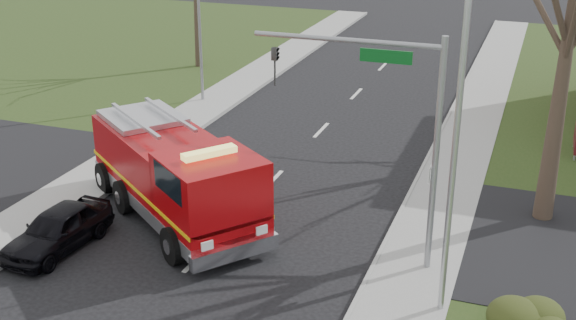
% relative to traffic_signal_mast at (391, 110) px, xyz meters
% --- Properties ---
extents(ground, '(120.00, 120.00, 0.00)m').
position_rel_traffic_signal_mast_xyz_m(ground, '(-5.21, -1.50, -4.71)').
color(ground, black).
rests_on(ground, ground).
extents(sidewalk_right, '(2.40, 80.00, 0.15)m').
position_rel_traffic_signal_mast_xyz_m(sidewalk_right, '(0.99, -1.50, -4.63)').
color(sidewalk_right, gray).
rests_on(sidewalk_right, ground).
extents(sidewalk_left, '(2.40, 80.00, 0.15)m').
position_rel_traffic_signal_mast_xyz_m(sidewalk_left, '(-11.41, -1.50, -4.63)').
color(sidewalk_left, gray).
rests_on(sidewalk_left, ground).
extents(hedge_corner, '(2.80, 2.00, 0.90)m').
position_rel_traffic_signal_mast_xyz_m(hedge_corner, '(3.79, -2.50, -4.13)').
color(hedge_corner, '#2B3513').
rests_on(hedge_corner, lawn_right).
extents(traffic_signal_mast, '(5.29, 0.18, 6.80)m').
position_rel_traffic_signal_mast_xyz_m(traffic_signal_mast, '(0.00, 0.00, 0.00)').
color(traffic_signal_mast, gray).
rests_on(traffic_signal_mast, ground).
extents(streetlight_pole, '(1.48, 0.16, 8.40)m').
position_rel_traffic_signal_mast_xyz_m(streetlight_pole, '(1.93, -2.00, -0.16)').
color(streetlight_pole, '#B7BABF').
rests_on(streetlight_pole, ground).
extents(utility_pole_far, '(0.14, 0.14, 7.00)m').
position_rel_traffic_signal_mast_xyz_m(utility_pole_far, '(-12.01, 12.50, -1.21)').
color(utility_pole_far, gray).
rests_on(utility_pole_far, ground).
extents(fire_engine, '(8.03, 7.05, 3.24)m').
position_rel_traffic_signal_mast_xyz_m(fire_engine, '(-7.01, 0.58, -3.24)').
color(fire_engine, '#96060A').
rests_on(fire_engine, ground).
extents(parked_car_maroon, '(1.86, 3.96, 1.31)m').
position_rel_traffic_signal_mast_xyz_m(parked_car_maroon, '(-9.41, -2.50, -4.05)').
color(parked_car_maroon, black).
rests_on(parked_car_maroon, ground).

